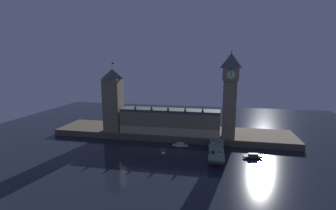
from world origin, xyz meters
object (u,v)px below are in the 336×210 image
(car_northbound_trail, at_px, (213,152))
(car_southbound_trail, at_px, (220,143))
(pedestrian_mid_walk, at_px, (223,147))
(street_lamp_near, at_px, (209,149))
(street_lamp_mid, at_px, (224,143))
(pedestrian_far_rail, at_px, (210,142))
(clock_tower, at_px, (230,93))
(car_southbound_lead, at_px, (220,153))
(victoria_tower, at_px, (113,100))
(boat_downstream, at_px, (253,157))
(pedestrian_near_rail, at_px, (209,152))
(car_northbound_lead, at_px, (213,142))
(boat_upstream, at_px, (180,145))

(car_northbound_trail, xyz_separation_m, car_southbound_trail, (4.80, 20.30, 0.02))
(pedestrian_mid_walk, relative_size, street_lamp_near, 0.25)
(pedestrian_mid_walk, xyz_separation_m, street_lamp_mid, (0.40, -1.64, 3.05))
(car_southbound_trail, height_order, pedestrian_far_rail, pedestrian_far_rail)
(clock_tower, relative_size, car_southbound_lead, 16.76)
(victoria_tower, distance_m, boat_downstream, 130.75)
(pedestrian_near_rail, bearing_deg, car_southbound_lead, -4.18)
(clock_tower, height_order, street_lamp_near, clock_tower)
(car_northbound_trail, height_order, car_southbound_trail, car_southbound_trail)
(car_northbound_lead, relative_size, car_southbound_trail, 1.01)
(car_southbound_trail, bearing_deg, street_lamp_near, -106.92)
(car_northbound_trail, height_order, pedestrian_mid_walk, pedestrian_mid_walk)
(victoria_tower, relative_size, car_northbound_lead, 15.24)
(victoria_tower, height_order, car_northbound_lead, victoria_tower)
(car_southbound_trail, xyz_separation_m, street_lamp_mid, (2.80, -10.26, 3.37))
(car_northbound_trail, bearing_deg, pedestrian_mid_walk, 58.33)
(street_lamp_mid, relative_size, boat_downstream, 0.40)
(clock_tower, bearing_deg, pedestrian_near_rail, -108.67)
(car_southbound_trail, relative_size, pedestrian_far_rail, 2.59)
(car_southbound_lead, xyz_separation_m, street_lamp_mid, (2.80, 11.18, 3.35))
(car_southbound_lead, bearing_deg, pedestrian_mid_walk, 79.40)
(car_southbound_lead, bearing_deg, boat_downstream, 27.09)
(victoria_tower, bearing_deg, pedestrian_mid_walk, -17.93)
(car_southbound_lead, relative_size, boat_upstream, 0.31)
(street_lamp_near, bearing_deg, pedestrian_far_rail, 89.13)
(car_southbound_lead, height_order, pedestrian_near_rail, pedestrian_near_rail)
(pedestrian_mid_walk, bearing_deg, boat_upstream, 158.69)
(victoria_tower, height_order, pedestrian_near_rail, victoria_tower)
(pedestrian_near_rail, bearing_deg, car_northbound_trail, 14.53)
(car_northbound_lead, bearing_deg, car_southbound_trail, -9.92)
(car_northbound_lead, bearing_deg, boat_upstream, 171.90)
(clock_tower, xyz_separation_m, car_southbound_lead, (-7.16, -43.05, -36.87))
(car_northbound_trail, height_order, pedestrian_far_rail, pedestrian_far_rail)
(boat_upstream, bearing_deg, car_southbound_lead, -39.50)
(street_lamp_mid, bearing_deg, car_southbound_trail, 105.26)
(pedestrian_mid_walk, height_order, street_lamp_mid, street_lamp_mid)
(car_southbound_trail, bearing_deg, car_southbound_lead, -90.00)
(pedestrian_mid_walk, bearing_deg, victoria_tower, 162.07)
(street_lamp_near, relative_size, boat_upstream, 0.51)
(street_lamp_near, xyz_separation_m, boat_downstream, (31.72, 15.87, -9.43))
(car_northbound_lead, bearing_deg, street_lamp_near, -96.19)
(clock_tower, distance_m, pedestrian_far_rail, 44.23)
(clock_tower, distance_m, boat_upstream, 60.05)
(car_northbound_lead, height_order, car_southbound_lead, car_northbound_lead)
(pedestrian_near_rail, relative_size, street_lamp_near, 0.26)
(victoria_tower, distance_m, car_southbound_trail, 104.55)
(clock_tower, xyz_separation_m, boat_upstream, (-38.83, -16.94, -42.55))
(car_southbound_trail, height_order, street_lamp_mid, street_lamp_mid)
(street_lamp_mid, height_order, boat_upstream, street_lamp_mid)
(clock_tower, relative_size, street_lamp_mid, 11.32)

